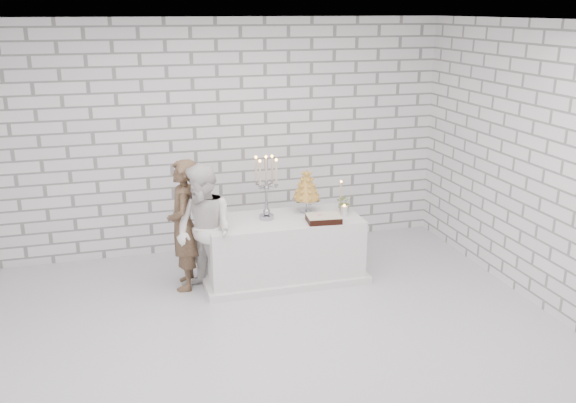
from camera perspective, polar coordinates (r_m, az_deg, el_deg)
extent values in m
cube|color=silver|center=(6.29, -2.02, -12.21)|extent=(6.00, 5.00, 0.01)
cube|color=white|center=(5.47, -2.36, 16.27)|extent=(6.00, 5.00, 0.01)
cube|color=white|center=(8.08, -6.35, 5.82)|extent=(6.00, 0.01, 3.00)
cube|color=white|center=(3.48, 7.64, -10.22)|extent=(6.00, 0.01, 3.00)
cube|color=white|center=(7.00, 22.46, 2.80)|extent=(0.01, 5.00, 3.00)
cube|color=white|center=(7.38, -0.45, -4.32)|extent=(1.80, 0.80, 0.75)
imported|color=#493627|center=(7.12, -9.55, -2.14)|extent=(0.44, 0.60, 1.51)
imported|color=white|center=(6.90, -7.68, -2.74)|extent=(0.88, 0.92, 1.50)
cube|color=black|center=(7.14, 3.29, -1.57)|extent=(0.41, 0.31, 0.08)
cylinder|color=white|center=(7.35, 5.17, -0.88)|extent=(0.10, 0.10, 0.12)
cylinder|color=beige|center=(7.64, 4.87, 0.61)|extent=(0.07, 0.07, 0.32)
imported|color=olive|center=(7.48, 5.25, -0.10)|extent=(0.25, 0.23, 0.23)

